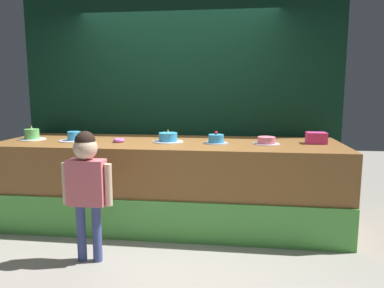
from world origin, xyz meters
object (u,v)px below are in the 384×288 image
child_figure (87,178)px  pink_box (316,138)px  cake_center (168,138)px  cake_far_right (266,141)px  donut (119,140)px  cake_right (216,139)px  cake_left (74,137)px  cake_far_left (32,135)px

child_figure → pink_box: (2.15, 1.11, 0.24)m
cake_center → cake_far_right: (1.08, -0.03, -0.01)m
cake_center → cake_far_right: 1.08m
pink_box → cake_far_right: bearing=-167.7°
donut → cake_right: size_ratio=0.48×
pink_box → donut: pink_box is taller
cake_left → child_figure: bearing=-59.9°
cake_far_left → cake_right: (2.17, -0.03, -0.01)m
cake_center → donut: bearing=-170.7°
donut → cake_far_left: (-1.08, 0.07, 0.03)m
donut → cake_center: size_ratio=0.37×
cake_far_left → cake_right: bearing=-0.7°
donut → cake_far_right: cake_far_right is taller
cake_left → cake_far_right: cake_left is taller
cake_far_left → cake_center: bearing=0.5°
cake_far_right → child_figure: bearing=-148.3°
child_figure → cake_left: size_ratio=3.42×
child_figure → cake_far_left: child_figure is taller
donut → cake_center: (0.54, 0.09, 0.02)m
child_figure → pink_box: child_figure is taller
pink_box → cake_far_left: cake_far_left is taller
cake_far_left → cake_left: size_ratio=0.91×
cake_right → pink_box: bearing=6.9°
cake_left → cake_far_right: 2.17m
child_figure → cake_far_right: child_figure is taller
cake_far_left → cake_right: 2.17m
donut → cake_far_right: size_ratio=0.45×
pink_box → cake_far_left: (-3.25, -0.10, -0.01)m
pink_box → cake_left: size_ratio=0.60×
cake_right → cake_far_right: size_ratio=0.94×
cake_far_left → cake_right: size_ratio=1.17×
child_figure → cake_center: size_ratio=3.42×
donut → cake_far_right: (1.62, 0.06, 0.01)m
cake_center → pink_box: bearing=3.1°
cake_far_left → cake_center: (1.62, 0.01, -0.01)m
pink_box → cake_center: 1.63m
pink_box → donut: size_ratio=1.61×
cake_right → child_figure: bearing=-137.3°
child_figure → cake_right: bearing=42.7°
child_figure → cake_center: child_figure is taller
cake_left → cake_center: 1.08m
cake_left → cake_right: bearing=0.5°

